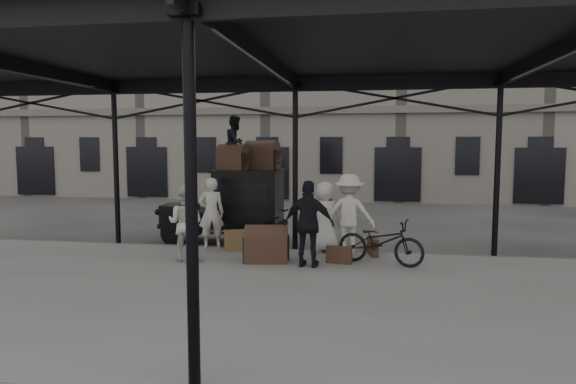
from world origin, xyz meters
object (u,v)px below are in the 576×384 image
bicycle (381,242)px  steamer_trunk_platform (266,246)px  porter_left (211,213)px  porter_official (309,224)px  steamer_trunk_roof_near (233,159)px  taxi (238,203)px

bicycle → steamer_trunk_platform: (-2.65, -0.17, -0.17)m
porter_left → bicycle: porter_left is taller
porter_left → steamer_trunk_platform: bearing=124.9°
porter_official → bicycle: porter_official is taller
steamer_trunk_roof_near → porter_official: bearing=-32.1°
porter_official → bicycle: 1.74m
taxi → porter_official: 3.85m
bicycle → porter_official: bearing=125.3°
steamer_trunk_platform → porter_left: bearing=135.7°
porter_official → taxi: bearing=-45.5°
porter_left → steamer_trunk_platform: porter_left is taller
taxi → steamer_trunk_platform: taxi is taller
porter_left → porter_official: 3.27m
bicycle → steamer_trunk_platform: 2.66m
porter_left → steamer_trunk_platform: (1.77, -1.32, -0.57)m
porter_left → taxi: bearing=-124.7°
bicycle → steamer_trunk_platform: bicycle is taller
steamer_trunk_roof_near → porter_left: bearing=-90.4°
taxi → steamer_trunk_platform: size_ratio=3.66×
porter_official → steamer_trunk_roof_near: steamer_trunk_roof_near is taller
steamer_trunk_platform → bicycle: bearing=-4.0°
porter_official → steamer_trunk_roof_near: bearing=-42.1°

